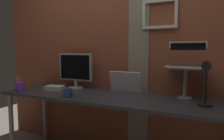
{
  "coord_description": "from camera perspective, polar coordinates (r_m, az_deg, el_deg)",
  "views": [
    {
      "loc": [
        0.95,
        -1.86,
        1.23
      ],
      "look_at": [
        0.02,
        0.09,
        1.02
      ],
      "focal_mm": 33.51,
      "sensor_mm": 36.0,
      "label": 1
    }
  ],
  "objects": [
    {
      "name": "brick_wall_back",
      "position": [
        2.43,
        2.47,
        5.35
      ],
      "size": [
        3.34,
        0.16,
        2.43
      ],
      "color": "brown",
      "rests_on": "ground_plane"
    },
    {
      "name": "desk",
      "position": [
        2.14,
        -1.16,
        -8.78
      ],
      "size": [
        2.31,
        0.65,
        0.77
      ],
      "color": "#333338",
      "rests_on": "ground_plane"
    },
    {
      "name": "monitor",
      "position": [
        2.53,
        -9.91,
        0.39
      ],
      "size": [
        0.44,
        0.18,
        0.42
      ],
      "color": "#ADB2B7",
      "rests_on": "desk"
    },
    {
      "name": "laptop_stand",
      "position": [
        2.08,
        19.36,
        -2.03
      ],
      "size": [
        0.28,
        0.22,
        0.3
      ],
      "color": "gray",
      "rests_on": "desk"
    },
    {
      "name": "laptop",
      "position": [
        2.14,
        19.7,
        2.69
      ],
      "size": [
        0.36,
        0.27,
        0.25
      ],
      "color": "silver",
      "rests_on": "laptop_stand"
    },
    {
      "name": "whiteboard_panel",
      "position": [
        2.27,
        3.65,
        -3.26
      ],
      "size": [
        0.36,
        0.07,
        0.23
      ],
      "primitive_type": "cube",
      "rotation": [
        0.26,
        0.0,
        0.0
      ],
      "color": "white",
      "rests_on": "desk"
    },
    {
      "name": "desk_lamp",
      "position": [
        1.81,
        24.24,
        -2.17
      ],
      "size": [
        0.12,
        0.2,
        0.37
      ],
      "color": "black",
      "rests_on": "desk"
    },
    {
      "name": "pen_cup",
      "position": [
        2.54,
        -23.79,
        -4.17
      ],
      "size": [
        0.09,
        0.09,
        0.18
      ],
      "color": "purple",
      "rests_on": "desk"
    },
    {
      "name": "coffee_mug",
      "position": [
        2.09,
        -11.97,
        -6.07
      ],
      "size": [
        0.12,
        0.09,
        0.09
      ],
      "color": "#2D4C8C",
      "rests_on": "desk"
    },
    {
      "name": "paper_clutter_stack",
      "position": [
        2.49,
        -15.35,
        -4.74
      ],
      "size": [
        0.23,
        0.18,
        0.05
      ],
      "primitive_type": "cube",
      "rotation": [
        0.0,
        0.0,
        0.24
      ],
      "color": "silver",
      "rests_on": "desk"
    }
  ]
}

